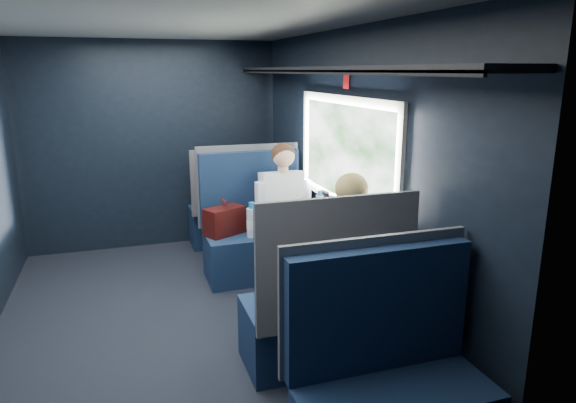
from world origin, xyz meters
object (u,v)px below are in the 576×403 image
object	(u,v)px
seat_bay_far	(322,310)
bottle_small	(320,205)
table	(303,234)
seat_row_front	(235,210)
laptop	(328,211)
seat_row_back	(390,390)
man	(285,206)
woman	(347,254)
seat_bay_near	(254,233)
cup	(307,205)

from	to	relation	value
seat_bay_far	bottle_small	size ratio (longest dim) A/B	5.48
table	seat_row_front	distance (m)	1.82
table	laptop	world-z (taller)	laptop
laptop	bottle_small	xyz separation A→B (m)	(-0.04, 0.08, 0.04)
seat_row_back	man	xyz separation A→B (m)	(0.25, 2.50, 0.31)
laptop	seat_row_back	bearing A→B (deg)	-103.14
man	woman	xyz separation A→B (m)	(0.00, -1.41, 0.01)
seat_bay_near	laptop	size ratio (longest dim) A/B	3.57
bottle_small	laptop	bearing A→B (deg)	-61.66
table	seat_row_front	world-z (taller)	seat_row_front
table	seat_bay_near	bearing A→B (deg)	102.96
table	bottle_small	distance (m)	0.35
seat_row_back	woman	distance (m)	1.16
seat_row_back	cup	size ratio (longest dim) A/B	13.66
seat_bay_far	cup	size ratio (longest dim) A/B	14.84
seat_bay_far	woman	bearing A→B (deg)	33.82
seat_bay_near	seat_row_back	distance (m)	2.67
table	seat_bay_near	size ratio (longest dim) A/B	0.79
seat_row_back	woman	xyz separation A→B (m)	(0.25, 1.09, 0.32)
seat_bay_near	man	bearing A→B (deg)	-32.83
man	bottle_small	bearing A→B (deg)	-72.96
bottle_small	cup	bearing A→B (deg)	95.44
table	cup	xyz separation A→B (m)	(0.20, 0.44, 0.12)
seat_bay_near	laptop	distance (m)	0.96
table	cup	bearing A→B (deg)	65.76
bottle_small	woman	bearing A→B (deg)	-99.64
seat_bay_near	seat_bay_far	bearing A→B (deg)	-89.41
seat_bay_far	seat_row_front	bearing A→B (deg)	90.00
bottle_small	table	bearing A→B (deg)	-138.25
seat_row_back	seat_bay_far	bearing A→B (deg)	90.00
seat_row_front	bottle_small	bearing A→B (deg)	-75.83
seat_row_front	cup	distance (m)	1.46
seat_bay_near	man	size ratio (longest dim) A/B	0.95
seat_row_back	laptop	bearing A→B (deg)	76.86
seat_row_back	man	bearing A→B (deg)	84.28
seat_row_back	seat_row_front	bearing A→B (deg)	90.00
seat_bay_near	woman	distance (m)	1.63
seat_row_front	man	distance (m)	1.17
table	seat_row_back	distance (m)	1.82
seat_bay_far	woman	xyz separation A→B (m)	(0.25, 0.17, 0.31)
seat_row_front	man	xyz separation A→B (m)	(0.25, -1.10, 0.31)
seat_bay_far	cup	distance (m)	1.42
seat_row_front	cup	xyz separation A→B (m)	(0.38, -1.36, 0.37)
seat_bay_far	cup	world-z (taller)	seat_bay_far
seat_bay_far	man	bearing A→B (deg)	80.97
seat_bay_far	man	size ratio (longest dim) A/B	0.95
seat_row_back	man	distance (m)	2.53
seat_bay_far	seat_row_front	distance (m)	2.67
seat_bay_near	cup	size ratio (longest dim) A/B	14.84
bottle_small	cup	xyz separation A→B (m)	(-0.02, 0.24, -0.06)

